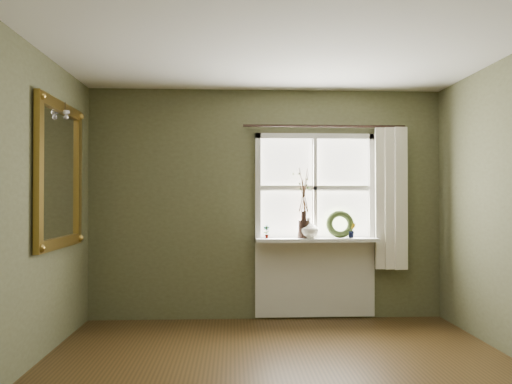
{
  "coord_description": "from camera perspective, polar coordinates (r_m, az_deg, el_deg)",
  "views": [
    {
      "loc": [
        -0.38,
        -3.4,
        1.36
      ],
      "look_at": [
        -0.15,
        1.55,
        1.43
      ],
      "focal_mm": 35.0,
      "sensor_mm": 36.0,
      "label": 1
    }
  ],
  "objects": [
    {
      "name": "ceiling",
      "position": [
        3.64,
        3.76,
        19.14
      ],
      "size": [
        4.5,
        4.5,
        0.0
      ],
      "primitive_type": "plane",
      "color": "silver",
      "rests_on": "ground"
    },
    {
      "name": "wall_back",
      "position": [
        5.72,
        1.18,
        -1.36
      ],
      "size": [
        4.0,
        0.1,
        2.6
      ],
      "primitive_type": "cube",
      "color": "brown",
      "rests_on": "ground"
    },
    {
      "name": "wall_front",
      "position": [
        1.17,
        16.57,
        -3.72
      ],
      "size": [
        4.0,
        0.1,
        2.6
      ],
      "primitive_type": "cube",
      "color": "brown",
      "rests_on": "ground"
    },
    {
      "name": "window_frame",
      "position": [
        5.71,
        6.75,
        0.45
      ],
      "size": [
        1.36,
        0.06,
        1.24
      ],
      "color": "silver",
      "rests_on": "wall_back"
    },
    {
      "name": "window_sill",
      "position": [
        5.62,
        6.94,
        -5.45
      ],
      "size": [
        1.36,
        0.26,
        0.04
      ],
      "primitive_type": "cube",
      "color": "silver",
      "rests_on": "wall_back"
    },
    {
      "name": "window_apron",
      "position": [
        5.78,
        6.76,
        -9.71
      ],
      "size": [
        1.36,
        0.04,
        0.88
      ],
      "primitive_type": "cube",
      "color": "silver",
      "rests_on": "ground"
    },
    {
      "name": "dark_jug",
      "position": [
        5.59,
        5.48,
        -4.23
      ],
      "size": [
        0.18,
        0.18,
        0.2
      ],
      "primitive_type": "cylinder",
      "rotation": [
        0.0,
        0.0,
        -0.33
      ],
      "color": "black",
      "rests_on": "window_sill"
    },
    {
      "name": "cream_vase",
      "position": [
        5.6,
        6.03,
        -4.12
      ],
      "size": [
        0.22,
        0.22,
        0.22
      ],
      "primitive_type": "imported",
      "rotation": [
        0.0,
        0.0,
        -0.01
      ],
      "color": "beige",
      "rests_on": "window_sill"
    },
    {
      "name": "wreath",
      "position": [
        5.7,
        9.58,
        -3.98
      ],
      "size": [
        0.32,
        0.17,
        0.32
      ],
      "primitive_type": "torus",
      "rotation": [
        1.36,
        0.0,
        -0.08
      ],
      "color": "#2E3C1B",
      "rests_on": "window_sill"
    },
    {
      "name": "potted_plant_left",
      "position": [
        5.55,
        1.2,
        -4.56
      ],
      "size": [
        0.09,
        0.07,
        0.15
      ],
      "primitive_type": "imported",
      "rotation": [
        0.0,
        0.0,
        -0.3
      ],
      "color": "#2E3C1B",
      "rests_on": "window_sill"
    },
    {
      "name": "potted_plant_right",
      "position": [
        5.69,
        10.9,
        -4.33
      ],
      "size": [
        0.1,
        0.09,
        0.17
      ],
      "primitive_type": "imported",
      "rotation": [
        0.0,
        0.0,
        0.14
      ],
      "color": "#2E3C1B",
      "rests_on": "window_sill"
    },
    {
      "name": "curtain",
      "position": [
        5.81,
        15.11,
        -0.69
      ],
      "size": [
        0.36,
        0.12,
        1.59
      ],
      "primitive_type": "cube",
      "color": "silver",
      "rests_on": "wall_back"
    },
    {
      "name": "curtain_rod",
      "position": [
        5.73,
        7.83,
        7.48
      ],
      "size": [
        1.84,
        0.03,
        0.03
      ],
      "primitive_type": "cylinder",
      "rotation": [
        0.0,
        1.57,
        0.0
      ],
      "color": "black",
      "rests_on": "wall_back"
    },
    {
      "name": "gilt_mirror",
      "position": [
        4.9,
        -21.5,
        1.89
      ],
      "size": [
        0.1,
        1.12,
        1.34
      ],
      "color": "white",
      "rests_on": "wall_left"
    }
  ]
}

